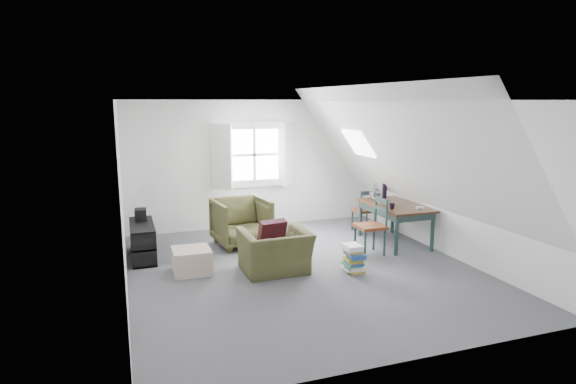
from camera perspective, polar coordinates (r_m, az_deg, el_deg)
name	(u,v)px	position (r m, az deg, el deg)	size (l,w,h in m)	color
floor	(303,270)	(7.31, 1.77, -9.18)	(5.50, 5.50, 0.00)	#4D4D53
ceiling	(304,100)	(6.88, 1.89, 10.81)	(5.50, 5.50, 0.00)	white
wall_back	(254,165)	(9.57, -4.08, 3.26)	(5.00, 5.00, 0.00)	silver
wall_front	(410,238)	(4.59, 14.26, -5.28)	(5.00, 5.00, 0.00)	silver
wall_left	(122,199)	(6.54, -19.10, -0.80)	(5.50, 5.50, 0.00)	silver
wall_right	(447,179)	(8.21, 18.35, 1.50)	(5.50, 5.50, 0.00)	silver
slope_left	(195,156)	(6.52, -11.00, 4.24)	(5.50, 5.50, 0.00)	white
slope_right	(398,148)	(7.60, 12.87, 5.07)	(5.50, 5.50, 0.00)	white
dormer_window	(255,155)	(9.48, -3.98, 4.41)	(1.71, 0.35, 1.30)	white
skylight	(358,143)	(8.73, 8.34, 5.73)	(0.55, 0.75, 0.04)	white
armchair_near	(275,272)	(7.23, -1.54, -9.43)	(0.97, 0.85, 0.63)	#404020
armchair_far	(242,245)	(8.55, -5.51, -6.25)	(0.89, 0.91, 0.83)	#404020
throw_pillow	(272,233)	(7.19, -1.92, -4.90)	(0.41, 0.12, 0.41)	#3B1019
ottoman	(192,261)	(7.28, -11.33, -7.99)	(0.54, 0.54, 0.36)	tan
dining_table	(395,210)	(8.68, 12.57, -2.05)	(0.84, 1.40, 0.70)	black
demijohn	(375,194)	(8.94, 10.30, -0.18)	(0.21, 0.21, 0.30)	silver
vase_twigs	(385,190)	(9.14, 11.37, 0.22)	(0.09, 0.10, 0.69)	black
cup	(392,209)	(8.28, 12.21, -1.99)	(0.10, 0.10, 0.10)	black
paper_box	(420,208)	(8.39, 15.37, -1.83)	(0.11, 0.07, 0.04)	white
dining_chair_far	(365,210)	(9.36, 9.06, -2.10)	(0.39, 0.39, 0.83)	#5B2711
dining_chair_near	(372,225)	(8.02, 9.94, -3.90)	(0.44, 0.44, 0.93)	#5B2711
media_shelf	(143,243)	(8.08, -16.83, -5.81)	(0.37, 1.10, 0.56)	black
electronics_box	(141,215)	(8.26, -17.07, -2.62)	(0.18, 0.26, 0.20)	black
magazine_stack	(354,258)	(7.22, 7.77, -7.80)	(0.31, 0.36, 0.41)	#B29933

